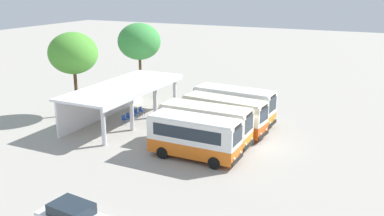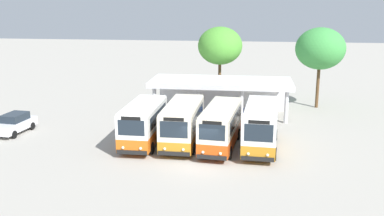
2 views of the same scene
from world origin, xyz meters
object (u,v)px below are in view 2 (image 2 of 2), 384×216
at_px(parked_car_flank, 14,123).
at_px(waiting_chair_end_by_column, 210,111).
at_px(city_bus_second_in_row, 183,122).
at_px(waiting_chair_fifth_seat, 241,111).
at_px(city_bus_nearest_orange, 143,122).
at_px(city_bus_middle_cream, 221,125).
at_px(waiting_chair_middle_seat, 226,111).
at_px(city_bus_fourth_amber, 261,125).
at_px(waiting_chair_second_from_end, 218,111).
at_px(waiting_chair_fourth_seat, 233,111).

xyz_separation_m(parked_car_flank, waiting_chair_end_by_column, (15.54, 7.61, -0.30)).
xyz_separation_m(city_bus_second_in_row, waiting_chair_fifth_seat, (4.23, 8.71, -1.24)).
bearing_deg(city_bus_nearest_orange, city_bus_middle_cream, -0.35).
distance_m(parked_car_flank, waiting_chair_middle_seat, 18.62).
relative_size(parked_car_flank, waiting_chair_middle_seat, 4.91).
distance_m(city_bus_fourth_amber, waiting_chair_end_by_column, 10.09).
xyz_separation_m(city_bus_second_in_row, waiting_chair_second_from_end, (2.05, 8.68, -1.24)).
bearing_deg(city_bus_second_in_row, city_bus_nearest_orange, -172.34).
bearing_deg(waiting_chair_end_by_column, waiting_chair_fifth_seat, 0.65).
xyz_separation_m(city_bus_second_in_row, parked_car_flank, (-14.22, 1.06, -0.93)).
bearing_deg(waiting_chair_end_by_column, city_bus_nearest_orange, -115.10).
bearing_deg(city_bus_middle_cream, waiting_chair_fifth_seat, 81.84).
distance_m(waiting_chair_end_by_column, waiting_chair_middle_seat, 1.45).
bearing_deg(waiting_chair_end_by_column, waiting_chair_middle_seat, -0.74).
xyz_separation_m(waiting_chair_second_from_end, waiting_chair_fourth_seat, (1.45, 0.10, 0.00)).
height_order(city_bus_fourth_amber, parked_car_flank, city_bus_fourth_amber).
height_order(waiting_chair_second_from_end, waiting_chair_fourth_seat, same).
distance_m(city_bus_nearest_orange, city_bus_fourth_amber, 8.77).
height_order(city_bus_middle_cream, parked_car_flank, city_bus_middle_cream).
distance_m(city_bus_second_in_row, waiting_chair_fifth_seat, 9.76).
bearing_deg(waiting_chair_fifth_seat, parked_car_flank, -157.49).
height_order(waiting_chair_end_by_column, waiting_chair_fifth_seat, same).
distance_m(parked_car_flank, waiting_chair_end_by_column, 17.31).
height_order(waiting_chair_end_by_column, waiting_chair_middle_seat, same).
bearing_deg(city_bus_middle_cream, waiting_chair_fourth_seat, 86.37).
bearing_deg(city_bus_nearest_orange, city_bus_second_in_row, 7.66).
bearing_deg(waiting_chair_second_from_end, waiting_chair_end_by_column, -179.73).
distance_m(parked_car_flank, waiting_chair_fifth_seat, 19.98).
relative_size(city_bus_middle_cream, parked_car_flank, 1.75).
relative_size(waiting_chair_middle_seat, waiting_chair_fifth_seat, 1.00).
relative_size(city_bus_second_in_row, city_bus_fourth_amber, 0.98).
bearing_deg(waiting_chair_middle_seat, waiting_chair_end_by_column, 179.26).
distance_m(city_bus_second_in_row, waiting_chair_second_from_end, 9.01).
xyz_separation_m(city_bus_second_in_row, waiting_chair_middle_seat, (2.78, 8.66, -1.24)).
height_order(city_bus_second_in_row, waiting_chair_fourth_seat, city_bus_second_in_row).
bearing_deg(waiting_chair_second_from_end, city_bus_fourth_amber, -66.99).
relative_size(city_bus_fourth_amber, waiting_chair_end_by_column, 8.69).
relative_size(city_bus_fourth_amber, waiting_chair_fifth_seat, 8.69).
relative_size(waiting_chair_fourth_seat, waiting_chair_fifth_seat, 1.00).
xyz_separation_m(city_bus_nearest_orange, waiting_chair_second_from_end, (4.98, 9.07, -1.23)).
relative_size(city_bus_nearest_orange, city_bus_second_in_row, 0.93).
distance_m(waiting_chair_end_by_column, waiting_chair_second_from_end, 0.73).
bearing_deg(city_bus_middle_cream, parked_car_flank, 175.03).
bearing_deg(waiting_chair_second_from_end, waiting_chair_fourth_seat, 3.92).
height_order(city_bus_middle_cream, waiting_chair_fourth_seat, city_bus_middle_cream).
distance_m(waiting_chair_middle_seat, waiting_chair_fifth_seat, 1.45).
relative_size(city_bus_nearest_orange, waiting_chair_fifth_seat, 7.91).
bearing_deg(city_bus_middle_cream, waiting_chair_second_from_end, 95.45).
bearing_deg(city_bus_second_in_row, waiting_chair_fifth_seat, 64.09).
xyz_separation_m(city_bus_nearest_orange, city_bus_second_in_row, (2.92, 0.39, 0.00)).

